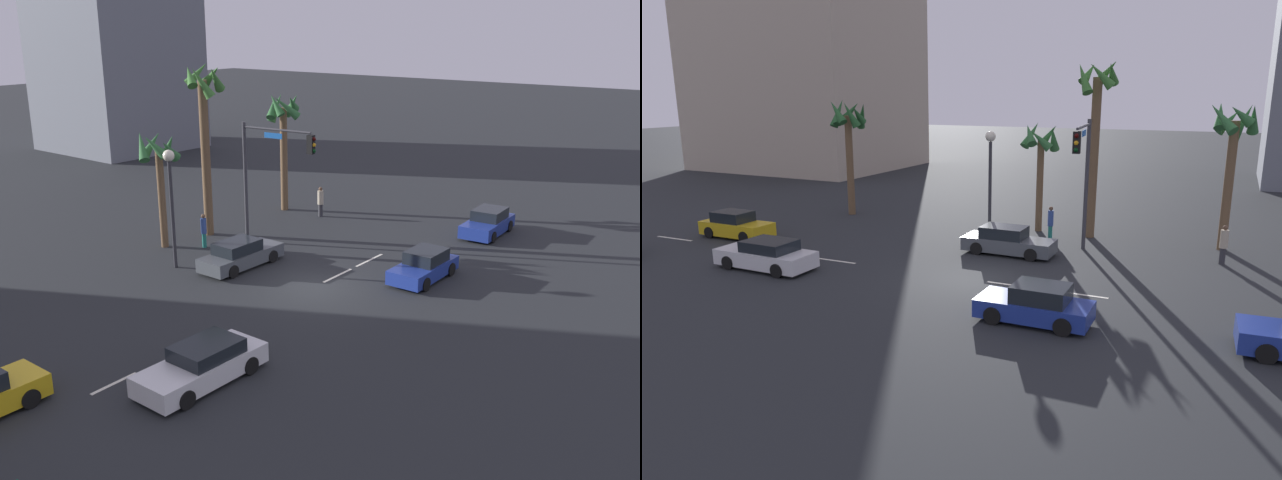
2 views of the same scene
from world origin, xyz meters
TOP-DOWN VIEW (x-y plane):
  - ground_plane at (0.00, 0.00)m, footprint 220.00×220.00m
  - lane_stripe_1 at (-11.20, 0.00)m, footprint 1.85×0.14m
  - lane_stripe_2 at (-7.24, 0.00)m, footprint 2.40×0.14m
  - lane_stripe_3 at (1.84, 0.00)m, footprint 2.27×0.14m
  - lane_stripe_4 at (4.64, 0.00)m, footprint 2.40×0.14m
  - car_0 at (-9.29, -2.32)m, footprint 4.74×2.06m
  - car_1 at (-0.04, 4.59)m, footprint 4.60×1.85m
  - car_2 at (12.55, -2.92)m, footprint 4.36×2.06m
  - car_3 at (3.93, -3.52)m, footprint 4.04×1.84m
  - traffic_signal at (3.35, 5.68)m, footprint 0.66×4.55m
  - streetlamp at (-2.02, 7.14)m, footprint 0.56×0.56m
  - pedestrian_0 at (1.11, 8.32)m, footprint 0.42×0.42m
  - pedestrian_1 at (9.84, 7.02)m, footprint 0.39×0.39m
  - palm_tree_0 at (-0.15, 10.16)m, footprint 2.33×2.31m
  - palm_tree_1 at (9.75, 9.90)m, footprint 2.58×2.87m
  - palm_tree_2 at (2.98, 9.78)m, footprint 2.43×2.57m
  - building_3 at (18.32, 37.11)m, footprint 11.83×12.02m

SIDE VIEW (x-z plane):
  - ground_plane at x=0.00m, z-range 0.00..0.00m
  - lane_stripe_1 at x=-11.20m, z-range 0.00..0.01m
  - lane_stripe_2 at x=-7.24m, z-range 0.00..0.01m
  - lane_stripe_3 at x=1.84m, z-range 0.00..0.01m
  - lane_stripe_4 at x=4.64m, z-range 0.00..0.01m
  - car_0 at x=-9.29m, z-range -0.04..1.32m
  - car_3 at x=3.93m, z-range -0.06..1.34m
  - car_1 at x=-0.04m, z-range -0.06..1.34m
  - car_2 at x=12.55m, z-range -0.06..1.40m
  - pedestrian_1 at x=9.84m, z-range 0.05..1.94m
  - pedestrian_0 at x=1.11m, z-range 0.07..1.93m
  - streetlamp at x=-2.02m, z-range 1.21..7.10m
  - traffic_signal at x=3.35m, z-range 1.13..7.76m
  - palm_tree_0 at x=-0.15m, z-range 1.54..7.91m
  - palm_tree_1 at x=9.75m, z-range 1.79..9.33m
  - palm_tree_2 at x=2.98m, z-range 1.81..11.50m
  - building_3 at x=18.32m, z-range 0.00..19.50m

